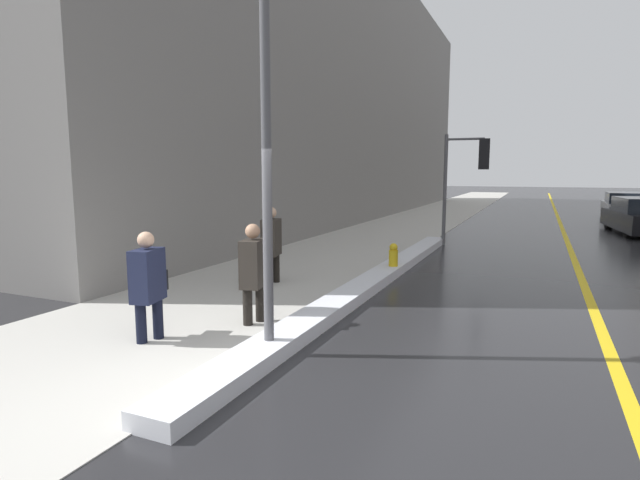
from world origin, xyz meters
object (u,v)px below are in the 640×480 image
traffic_light_near (470,166)px  pedestrian_nearside (253,269)px  pedestrian_in_glasses (271,241)px  lamp_post (266,126)px  parked_car_silver (627,207)px  fire_hydrant (393,259)px  pedestrian_with_shoulder_bag (148,281)px

traffic_light_near → pedestrian_nearside: traffic_light_near is taller
pedestrian_nearside → pedestrian_in_glasses: (-1.08, 2.47, 0.03)m
pedestrian_nearside → pedestrian_in_glasses: pedestrian_in_glasses is taller
lamp_post → pedestrian_nearside: bearing=129.1°
lamp_post → pedestrian_in_glasses: lamp_post is taller
parked_car_silver → fire_hydrant: bearing=159.8°
pedestrian_nearside → fire_hydrant: 4.42m
traffic_light_near → pedestrian_with_shoulder_bag: 11.09m
pedestrian_nearside → fire_hydrant: size_ratio=2.13×
pedestrian_in_glasses → lamp_post: bearing=16.4°
parked_car_silver → lamp_post: bearing=164.5°
pedestrian_nearside → pedestrian_in_glasses: 2.70m
lamp_post → traffic_light_near: 10.51m
pedestrian_with_shoulder_bag → pedestrian_in_glasses: 3.69m
lamp_post → pedestrian_with_shoulder_bag: (-1.70, -0.18, -1.95)m
traffic_light_near → pedestrian_in_glasses: size_ratio=2.17×
traffic_light_near → parked_car_silver: size_ratio=0.73×
pedestrian_with_shoulder_bag → parked_car_silver: (8.43, 22.09, -0.19)m
fire_hydrant → pedestrian_in_glasses: bearing=-137.8°
fire_hydrant → parked_car_silver: bearing=68.2°
traffic_light_near → pedestrian_in_glasses: traffic_light_near is taller
lamp_post → parked_car_silver: lamp_post is taller
traffic_light_near → pedestrian_in_glasses: (-2.91, -6.96, -1.56)m
pedestrian_in_glasses → parked_car_silver: (8.65, 18.41, -0.24)m
traffic_light_near → parked_car_silver: (5.75, 11.45, -1.80)m
pedestrian_nearside → pedestrian_in_glasses: size_ratio=0.96×
lamp_post → pedestrian_nearside: lamp_post is taller
lamp_post → parked_car_silver: (6.73, 21.91, -2.14)m
parked_car_silver → fire_hydrant: 17.87m
pedestrian_nearside → fire_hydrant: pedestrian_nearside is taller
pedestrian_in_glasses → fire_hydrant: (2.01, 1.82, -0.51)m
lamp_post → pedestrian_in_glasses: bearing=118.7°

